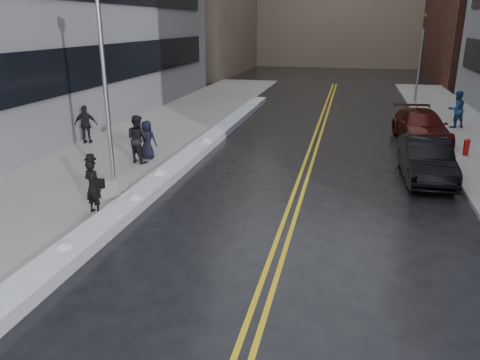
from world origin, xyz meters
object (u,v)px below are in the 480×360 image
Objects in this scene: traffic_signal at (420,56)px; pedestrian_fedora at (93,186)px; lamppost at (109,124)px; pedestrian_b at (138,139)px; pedestrian_east at (456,109)px; fire_hydrant at (467,146)px; pedestrian_d at (86,124)px; pedestrian_c at (147,140)px; car_maroon at (421,127)px; car_black at (426,160)px.

pedestrian_fedora is at bearing -116.55° from traffic_signal.
lamppost is 24.98m from traffic_signal.
pedestrian_b is 17.10m from pedestrian_east.
pedestrian_b is (-0.91, 3.83, -1.42)m from lamppost.
fire_hydrant is 5.95m from pedestrian_east.
pedestrian_d is at bearing -42.60° from pedestrian_fedora.
pedestrian_fedora is at bearing 24.97° from pedestrian_east.
fire_hydrant is 15.41m from pedestrian_fedora.
pedestrian_c is 4.27m from pedestrian_d.
pedestrian_fedora is (-12.20, -9.41, 0.42)m from fire_hydrant.
fire_hydrant is 0.37× the size of pedestrian_east.
pedestrian_b reaches higher than pedestrian_c.
fire_hydrant is (12.30, 8.00, -1.98)m from lamppost.
pedestrian_c is (-0.87, 5.83, -0.02)m from pedestrian_fedora.
pedestrian_fedora is 16.11m from car_maroon.
pedestrian_b reaches higher than pedestrian_fedora.
pedestrian_d is 16.02m from car_maroon.
pedestrian_c is (-0.77, 4.42, -1.58)m from lamppost.
pedestrian_fedora reaches higher than pedestrian_c.
pedestrian_c is (0.14, 0.59, -0.17)m from pedestrian_b.
lamppost is 4.18m from pedestrian_b.
pedestrian_fedora is 19.96m from pedestrian_east.
pedestrian_d reaches higher than fire_hydrant.
car_black is (10.98, 0.24, -0.20)m from pedestrian_c.
pedestrian_b reaches higher than car_black.
car_maroon is at bearing -95.21° from traffic_signal.
car_black is at bearing -95.25° from traffic_signal.
pedestrian_fedora reaches higher than car_black.
pedestrian_fedora is 5.34m from pedestrian_b.
pedestrian_b reaches higher than fire_hydrant.
pedestrian_east is at bearing -144.81° from pedestrian_c.
lamppost reaches higher than pedestrian_fedora.
fire_hydrant is 13.86m from pedestrian_b.
pedestrian_b is (-12.71, -18.17, -2.28)m from traffic_signal.
pedestrian_c is at bearing -164.66° from fire_hydrant.
pedestrian_b is 0.99× the size of pedestrian_east.
car_maroon is at bearing -128.40° from pedestrian_b.
pedestrian_east reaches higher than car_black.
pedestrian_east reaches higher than pedestrian_d.
pedestrian_east reaches higher than fire_hydrant.
fire_hydrant is at bearing -65.41° from car_maroon.
fire_hydrant is at bearing -141.20° from pedestrian_b.
pedestrian_b is 1.09× the size of pedestrian_d.
lamppost reaches higher than car_black.
pedestrian_d is 0.91× the size of pedestrian_east.
fire_hydrant is at bearing -164.17° from pedestrian_c.
car_black is at bearing 48.56° from pedestrian_east.
pedestrian_c is at bearing 99.89° from lamppost.
traffic_signal reaches higher than car_maroon.
pedestrian_fedora is 0.92× the size of pedestrian_d.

